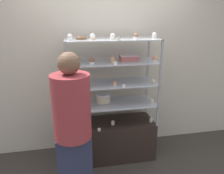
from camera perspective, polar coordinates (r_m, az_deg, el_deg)
ground_plane at (r=3.43m, az=-0.00°, el=-17.38°), size 20.00×20.00×0.00m
back_wall at (r=3.25m, az=-1.31°, el=5.80°), size 8.00×0.05×2.60m
display_base at (r=3.28m, az=-0.00°, el=-13.43°), size 1.19×0.48×0.55m
display_riser_lower at (r=3.03m, az=-0.00°, el=-4.52°), size 1.19×0.48×0.29m
display_riser_middle at (r=2.93m, az=-0.00°, el=0.74°), size 1.19×0.48×0.29m
display_riser_upper at (r=2.86m, az=-0.00°, el=6.32°), size 1.19×0.48×0.29m
display_riser_top at (r=2.81m, az=-0.00°, el=12.13°), size 1.19×0.48×0.29m
layer_cake_centerpiece at (r=3.04m, az=-2.28°, el=-2.83°), size 0.20×0.20×0.12m
sheet_cake_frosted at (r=2.95m, az=4.40°, el=7.68°), size 0.24×0.18×0.07m
cupcake_0 at (r=3.05m, az=-9.84°, el=-9.65°), size 0.05×0.05×0.07m
cupcake_1 at (r=3.06m, az=0.20°, el=-9.27°), size 0.05×0.05×0.07m
cupcake_2 at (r=3.18m, az=10.14°, el=-8.43°), size 0.05×0.05×0.07m
price_tag_0 at (r=2.91m, az=-3.37°, el=-11.04°), size 0.04×0.00×0.04m
cupcake_3 at (r=2.89m, az=-10.32°, el=-4.91°), size 0.05×0.05×0.06m
cupcake_4 at (r=3.05m, az=10.42°, el=-3.64°), size 0.05×0.05×0.06m
price_tag_1 at (r=2.77m, az=-6.73°, el=-6.02°), size 0.04×0.00×0.04m
cupcake_5 at (r=2.81m, az=-10.57°, el=0.65°), size 0.05×0.05×0.06m
cupcake_6 at (r=2.80m, az=0.72°, el=0.91°), size 0.05×0.05×0.06m
cupcake_7 at (r=2.94m, az=10.76°, el=1.44°), size 0.05×0.05×0.06m
price_tag_2 at (r=2.73m, az=3.11°, el=0.31°), size 0.04×0.00×0.04m
cupcake_8 at (r=2.67m, az=-10.97°, el=6.37°), size 0.07×0.07×0.08m
cupcake_9 at (r=2.71m, az=-5.31°, el=6.78°), size 0.07×0.07×0.08m
cupcake_10 at (r=2.76m, az=0.17°, el=7.08°), size 0.07×0.07×0.08m
cupcake_11 at (r=2.89m, az=11.09°, el=7.25°), size 0.07×0.07×0.08m
price_tag_3 at (r=2.64m, az=1.02°, el=6.21°), size 0.04×0.00×0.04m
cupcake_12 at (r=2.65m, az=-10.92°, el=12.64°), size 0.06×0.06×0.07m
cupcake_13 at (r=2.68m, az=-5.13°, el=12.93°), size 0.06×0.06×0.07m
cupcake_14 at (r=2.71m, az=0.20°, el=13.07°), size 0.06×0.06×0.07m
cupcake_15 at (r=2.76m, az=6.29°, el=13.05°), size 0.06×0.06×0.07m
cupcake_16 at (r=2.91m, az=11.01°, el=13.08°), size 0.06×0.06×0.07m
price_tag_4 at (r=2.60m, az=1.76°, el=12.53°), size 0.04×0.00×0.04m
donut_glazed at (r=2.78m, az=-8.00°, el=12.64°), size 0.14×0.14×0.03m
customer_figure at (r=2.35m, az=-10.21°, el=-10.11°), size 0.39×0.39×1.67m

